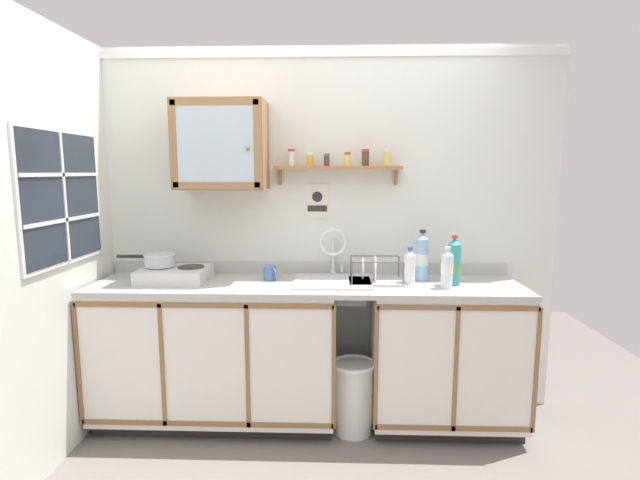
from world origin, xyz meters
name	(u,v)px	position (x,y,z in m)	size (l,w,h in m)	color
floor	(303,450)	(0.00, 0.00, 0.00)	(5.71, 5.71, 0.00)	slate
back_wall	(309,231)	(0.00, 0.63, 1.22)	(3.31, 0.07, 2.43)	silver
side_wall_left	(22,254)	(-1.38, -0.30, 1.21)	(0.05, 3.41, 2.43)	silver
lower_cabinet_run	(217,354)	(-0.58, 0.33, 0.45)	(1.54, 0.57, 0.90)	black
lower_cabinet_run_right	(444,357)	(0.88, 0.33, 0.45)	(0.94, 0.57, 0.90)	black
countertop	(306,285)	(0.00, 0.33, 0.92)	(2.67, 0.59, 0.03)	#B2B2AD
backsplash	(309,268)	(0.00, 0.60, 0.97)	(2.67, 0.02, 0.08)	#B2B2AD
sink	(332,282)	(0.16, 0.37, 0.93)	(0.49, 0.46, 0.43)	silver
hot_plate_stove	(174,274)	(-0.84, 0.35, 0.97)	(0.42, 0.33, 0.09)	silver
saucepan	(159,260)	(-0.95, 0.37, 1.06)	(0.38, 0.20, 0.08)	silver
bottle_water_clear_0	(447,269)	(0.85, 0.22, 1.05)	(0.07, 0.07, 0.25)	silver
bottle_opaque_white_1	(410,267)	(0.64, 0.32, 1.04)	(0.07, 0.07, 0.23)	white
bottle_water_blue_2	(422,257)	(0.74, 0.42, 1.08)	(0.09, 0.09, 0.33)	#8CB7E0
bottle_detergent_teal_3	(454,263)	(0.91, 0.31, 1.07)	(0.08, 0.08, 0.31)	teal
dish_rack	(374,277)	(0.43, 0.35, 0.96)	(0.34, 0.24, 0.17)	#B2B2B7
mug	(270,273)	(-0.24, 0.40, 0.98)	(0.09, 0.10, 0.09)	#3F6699
wall_cabinet	(221,145)	(-0.55, 0.46, 1.79)	(0.57, 0.32, 0.56)	#996B42
spice_shelf	(338,166)	(0.20, 0.54, 1.66)	(0.83, 0.14, 0.23)	#996B42
warning_sign	(317,201)	(0.06, 0.60, 1.43)	(0.15, 0.01, 0.22)	silver
window	(62,197)	(-1.35, 0.04, 1.48)	(0.03, 0.78, 0.76)	#262D38
trash_bin	(353,395)	(0.30, 0.22, 0.24)	(0.28, 0.28, 0.46)	silver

